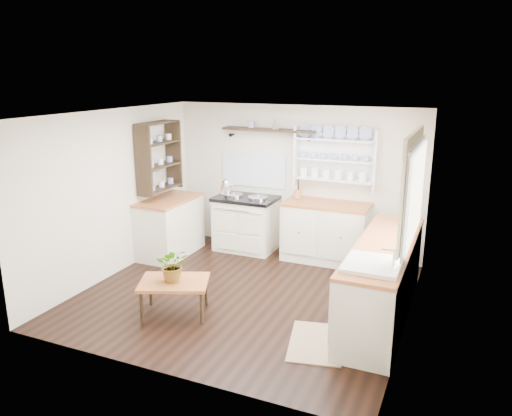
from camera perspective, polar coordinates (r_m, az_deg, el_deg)
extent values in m
cube|color=black|center=(6.54, -1.23, -9.84)|extent=(4.00, 3.80, 0.01)
cube|color=beige|center=(7.86, 4.52, 3.28)|extent=(4.00, 0.02, 2.30)
cube|color=beige|center=(5.63, 17.54, -2.20)|extent=(0.02, 3.80, 2.30)
cube|color=beige|center=(7.18, -15.95, 1.61)|extent=(0.02, 3.80, 2.30)
cube|color=white|center=(5.94, -1.36, 10.70)|extent=(4.00, 3.80, 0.01)
cube|color=white|center=(5.69, 17.59, 1.63)|extent=(0.04, 1.40, 1.00)
cube|color=white|center=(5.69, 17.39, 1.65)|extent=(0.02, 1.50, 1.10)
cube|color=beige|center=(5.60, 17.65, 7.45)|extent=(0.04, 1.55, 0.18)
cube|color=#EDE7CE|center=(8.00, -1.17, -1.94)|extent=(0.93, 0.60, 0.82)
cube|color=black|center=(7.88, -1.19, 1.08)|extent=(0.97, 0.64, 0.05)
cylinder|color=silver|center=(7.96, -2.59, 1.51)|extent=(0.32, 0.32, 0.03)
cylinder|color=silver|center=(7.79, 0.24, 1.22)|extent=(0.32, 0.32, 0.03)
cylinder|color=silver|center=(7.61, -2.26, -0.36)|extent=(0.84, 0.02, 0.02)
cube|color=beige|center=(7.59, 7.95, -2.80)|extent=(1.25, 0.60, 0.88)
cube|color=brown|center=(7.47, 8.07, 0.42)|extent=(1.27, 0.63, 0.04)
cube|color=beige|center=(6.00, 14.24, -8.11)|extent=(0.60, 2.40, 0.88)
cube|color=brown|center=(5.84, 14.51, -4.14)|extent=(0.62, 2.43, 0.04)
cube|color=white|center=(5.18, 13.09, -7.54)|extent=(0.55, 0.60, 0.28)
cylinder|color=silver|center=(5.08, 15.45, -5.73)|extent=(0.02, 0.02, 0.22)
cube|color=beige|center=(7.89, -9.78, -2.17)|extent=(0.60, 1.10, 0.88)
cube|color=brown|center=(7.77, -9.93, 0.93)|extent=(0.62, 1.13, 0.04)
cube|color=white|center=(7.58, 9.20, 5.78)|extent=(1.20, 0.03, 0.90)
cube|color=white|center=(7.50, 9.03, 5.68)|extent=(1.20, 0.22, 0.02)
cylinder|color=navy|center=(7.47, 9.13, 7.73)|extent=(0.20, 0.02, 0.20)
cube|color=black|center=(7.75, 1.49, 8.93)|extent=(1.50, 0.24, 0.04)
cone|color=black|center=(8.09, -2.65, 8.40)|extent=(0.06, 0.20, 0.06)
cone|color=black|center=(7.61, 6.27, 7.90)|extent=(0.06, 0.20, 0.06)
cube|color=black|center=(7.72, -11.03, 5.86)|extent=(0.28, 0.80, 1.05)
cylinder|color=#AE6340|center=(7.66, 4.76, 1.61)|extent=(0.11, 0.11, 0.13)
cube|color=brown|center=(5.95, -9.35, -8.39)|extent=(0.94, 0.82, 0.04)
cylinder|color=black|center=(5.90, -12.98, -11.06)|extent=(0.04, 0.04, 0.39)
cylinder|color=black|center=(6.31, -12.00, -9.23)|extent=(0.04, 0.04, 0.39)
cylinder|color=black|center=(5.78, -6.25, -11.32)|extent=(0.04, 0.04, 0.39)
cylinder|color=black|center=(6.19, -5.73, -9.43)|extent=(0.04, 0.04, 0.39)
imported|color=#3F7233|center=(5.86, -9.44, -6.39)|extent=(0.48, 0.47, 0.41)
cube|color=#85654D|center=(5.50, 6.87, -15.02)|extent=(0.72, 0.95, 0.02)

